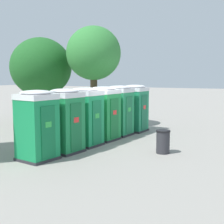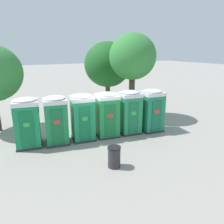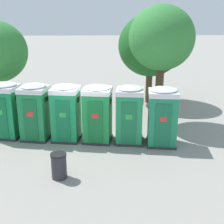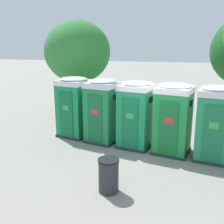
{
  "view_description": "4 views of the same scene",
  "coord_description": "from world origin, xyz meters",
  "px_view_note": "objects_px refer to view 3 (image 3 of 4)",
  "views": [
    {
      "loc": [
        -12.39,
        -6.74,
        3.08
      ],
      "look_at": [
        1.3,
        -0.41,
        1.27
      ],
      "focal_mm": 50.0,
      "sensor_mm": 36.0,
      "label": 1
    },
    {
      "loc": [
        -4.66,
        -10.75,
        4.84
      ],
      "look_at": [
        0.95,
        -0.36,
        1.39
      ],
      "focal_mm": 35.0,
      "sensor_mm": 36.0,
      "label": 2
    },
    {
      "loc": [
        0.84,
        -13.22,
        5.59
      ],
      "look_at": [
        1.29,
        -0.41,
        1.37
      ],
      "focal_mm": 50.0,
      "sensor_mm": 36.0,
      "label": 3
    },
    {
      "loc": [
        1.36,
        -9.44,
        3.72
      ],
      "look_at": [
        -1.71,
        0.04,
        1.25
      ],
      "focal_mm": 42.0,
      "sensor_mm": 36.0,
      "label": 4
    }
  ],
  "objects_px": {
    "street_tree_2": "(150,46)",
    "trash_can": "(59,166)",
    "portapotty_2": "(66,112)",
    "portapotty_4": "(130,114)",
    "portapotty_0": "(6,110)",
    "portapotty_5": "(162,116)",
    "street_tree_0": "(162,39)",
    "portapotty_1": "(35,112)",
    "portapotty_3": "(97,113)"
  },
  "relations": [
    {
      "from": "street_tree_2",
      "to": "trash_can",
      "type": "xyz_separation_m",
      "value": [
        -4.47,
        -9.23,
        -3.07
      ]
    },
    {
      "from": "portapotty_2",
      "to": "portapotty_4",
      "type": "distance_m",
      "value": 2.8
    },
    {
      "from": "portapotty_0",
      "to": "portapotty_5",
      "type": "bearing_deg",
      "value": -9.39
    },
    {
      "from": "portapotty_5",
      "to": "street_tree_2",
      "type": "relative_size",
      "value": 0.47
    },
    {
      "from": "portapotty_5",
      "to": "street_tree_0",
      "type": "bearing_deg",
      "value": 83.14
    },
    {
      "from": "street_tree_0",
      "to": "trash_can",
      "type": "distance_m",
      "value": 7.95
    },
    {
      "from": "portapotty_1",
      "to": "trash_can",
      "type": "height_order",
      "value": "portapotty_1"
    },
    {
      "from": "portapotty_3",
      "to": "portapotty_5",
      "type": "height_order",
      "value": "same"
    },
    {
      "from": "portapotty_2",
      "to": "street_tree_0",
      "type": "xyz_separation_m",
      "value": [
        4.47,
        2.01,
        2.98
      ]
    },
    {
      "from": "portapotty_1",
      "to": "portapotty_3",
      "type": "relative_size",
      "value": 1.0
    },
    {
      "from": "portapotty_1",
      "to": "portapotty_3",
      "type": "distance_m",
      "value": 2.8
    },
    {
      "from": "portapotty_2",
      "to": "portapotty_3",
      "type": "xyz_separation_m",
      "value": [
        1.39,
        -0.19,
        -0.0
      ]
    },
    {
      "from": "portapotty_1",
      "to": "portapotty_4",
      "type": "xyz_separation_m",
      "value": [
        4.17,
        -0.52,
        0.0
      ]
    },
    {
      "from": "portapotty_2",
      "to": "portapotty_0",
      "type": "bearing_deg",
      "value": 170.47
    },
    {
      "from": "portapotty_1",
      "to": "portapotty_4",
      "type": "height_order",
      "value": "same"
    },
    {
      "from": "portapotty_0",
      "to": "street_tree_0",
      "type": "bearing_deg",
      "value": 12.06
    },
    {
      "from": "street_tree_2",
      "to": "portapotty_4",
      "type": "bearing_deg",
      "value": -105.91
    },
    {
      "from": "portapotty_3",
      "to": "trash_can",
      "type": "xyz_separation_m",
      "value": [
        -1.32,
        -3.22,
        -0.82
      ]
    },
    {
      "from": "portapotty_4",
      "to": "street_tree_0",
      "type": "xyz_separation_m",
      "value": [
        1.69,
        2.36,
        2.98
      ]
    },
    {
      "from": "portapotty_1",
      "to": "portapotty_0",
      "type": "bearing_deg",
      "value": 167.81
    },
    {
      "from": "street_tree_2",
      "to": "trash_can",
      "type": "distance_m",
      "value": 10.71
    },
    {
      "from": "portapotty_4",
      "to": "street_tree_2",
      "type": "xyz_separation_m",
      "value": [
        1.76,
        6.18,
        2.25
      ]
    },
    {
      "from": "street_tree_2",
      "to": "trash_can",
      "type": "height_order",
      "value": "street_tree_2"
    },
    {
      "from": "portapotty_0",
      "to": "portapotty_3",
      "type": "relative_size",
      "value": 1.0
    },
    {
      "from": "portapotty_4",
      "to": "portapotty_5",
      "type": "distance_m",
      "value": 1.41
    },
    {
      "from": "street_tree_2",
      "to": "portapotty_1",
      "type": "bearing_deg",
      "value": -136.35
    },
    {
      "from": "portapotty_3",
      "to": "portapotty_5",
      "type": "xyz_separation_m",
      "value": [
        2.76,
        -0.49,
        -0.0
      ]
    },
    {
      "from": "portapotty_0",
      "to": "street_tree_2",
      "type": "distance_m",
      "value": 9.34
    },
    {
      "from": "trash_can",
      "to": "portapotty_4",
      "type": "bearing_deg",
      "value": 48.44
    },
    {
      "from": "portapotty_2",
      "to": "portapotty_4",
      "type": "bearing_deg",
      "value": -7.27
    },
    {
      "from": "portapotty_1",
      "to": "portapotty_3",
      "type": "xyz_separation_m",
      "value": [
        2.78,
        -0.36,
        -0.0
      ]
    },
    {
      "from": "portapotty_2",
      "to": "portapotty_5",
      "type": "relative_size",
      "value": 1.0
    },
    {
      "from": "portapotty_4",
      "to": "trash_can",
      "type": "distance_m",
      "value": 4.16
    },
    {
      "from": "portapotty_5",
      "to": "trash_can",
      "type": "bearing_deg",
      "value": -146.18
    },
    {
      "from": "portapotty_4",
      "to": "street_tree_0",
      "type": "bearing_deg",
      "value": 54.42
    },
    {
      "from": "portapotty_3",
      "to": "portapotty_5",
      "type": "bearing_deg",
      "value": -10.01
    },
    {
      "from": "portapotty_3",
      "to": "trash_can",
      "type": "height_order",
      "value": "portapotty_3"
    },
    {
      "from": "portapotty_0",
      "to": "street_tree_2",
      "type": "height_order",
      "value": "street_tree_2"
    },
    {
      "from": "portapotty_2",
      "to": "trash_can",
      "type": "height_order",
      "value": "portapotty_2"
    },
    {
      "from": "portapotty_4",
      "to": "street_tree_2",
      "type": "height_order",
      "value": "street_tree_2"
    },
    {
      "from": "street_tree_2",
      "to": "portapotty_0",
      "type": "bearing_deg",
      "value": -143.71
    },
    {
      "from": "portapotty_1",
      "to": "trash_can",
      "type": "xyz_separation_m",
      "value": [
        1.46,
        -3.58,
        -0.82
      ]
    },
    {
      "from": "portapotty_3",
      "to": "street_tree_0",
      "type": "height_order",
      "value": "street_tree_0"
    },
    {
      "from": "portapotty_1",
      "to": "portapotty_5",
      "type": "xyz_separation_m",
      "value": [
        5.54,
        -0.85,
        -0.0
      ]
    },
    {
      "from": "portapotty_0",
      "to": "portapotty_1",
      "type": "xyz_separation_m",
      "value": [
        1.37,
        -0.3,
        0.0
      ]
    },
    {
      "from": "portapotty_2",
      "to": "street_tree_2",
      "type": "distance_m",
      "value": 7.72
    },
    {
      "from": "portapotty_2",
      "to": "portapotty_5",
      "type": "distance_m",
      "value": 4.2
    },
    {
      "from": "portapotty_5",
      "to": "street_tree_0",
      "type": "relative_size",
      "value": 0.43
    },
    {
      "from": "portapotty_1",
      "to": "street_tree_0",
      "type": "distance_m",
      "value": 6.83
    },
    {
      "from": "portapotty_1",
      "to": "portapotty_4",
      "type": "relative_size",
      "value": 1.0
    }
  ]
}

